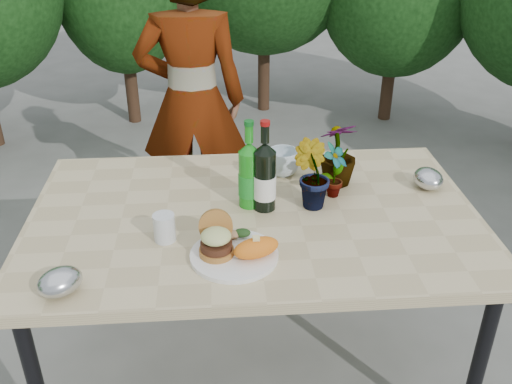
{
  "coord_description": "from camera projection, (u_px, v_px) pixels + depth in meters",
  "views": [
    {
      "loc": [
        -0.13,
        -1.74,
        1.81
      ],
      "look_at": [
        0.0,
        -0.08,
        0.88
      ],
      "focal_mm": 40.0,
      "sensor_mm": 36.0,
      "label": 1
    }
  ],
  "objects": [
    {
      "name": "burger_stack",
      "position": [
        216.0,
        239.0,
        1.78
      ],
      "size": [
        0.11,
        0.16,
        0.11
      ],
      "color": "#B7722D",
      "rests_on": "dinner_plate"
    },
    {
      "name": "ground",
      "position": [
        255.0,
        365.0,
        2.4
      ],
      "size": [
        80.0,
        80.0,
        0.0
      ],
      "primitive_type": "plane",
      "color": "#61615C",
      "rests_on": "ground"
    },
    {
      "name": "plastic_cup",
      "position": [
        164.0,
        228.0,
        1.86
      ],
      "size": [
        0.07,
        0.07,
        0.09
      ],
      "primitive_type": "cylinder",
      "color": "silver",
      "rests_on": "patio_table"
    },
    {
      "name": "grilled_veg",
      "position": [
        238.0,
        234.0,
        1.87
      ],
      "size": [
        0.08,
        0.05,
        0.03
      ],
      "color": "olive",
      "rests_on": "dinner_plate"
    },
    {
      "name": "wine_bottle",
      "position": [
        265.0,
        177.0,
        2.01
      ],
      "size": [
        0.08,
        0.08,
        0.34
      ],
      "rotation": [
        0.0,
        0.0,
        -0.14
      ],
      "color": "black",
      "rests_on": "patio_table"
    },
    {
      "name": "person",
      "position": [
        192.0,
        102.0,
        2.96
      ],
      "size": [
        0.57,
        0.37,
        1.55
      ],
      "primitive_type": "imported",
      "rotation": [
        0.0,
        0.0,
        3.14
      ],
      "color": "#8D5D46",
      "rests_on": "ground"
    },
    {
      "name": "blue_bowl",
      "position": [
        283.0,
        163.0,
        2.27
      ],
      "size": [
        0.17,
        0.17,
        0.11
      ],
      "primitive_type": "imported",
      "rotation": [
        0.0,
        0.0,
        0.36
      ],
      "color": "silver",
      "rests_on": "patio_table"
    },
    {
      "name": "foil_packet_right",
      "position": [
        428.0,
        178.0,
        2.18
      ],
      "size": [
        0.12,
        0.14,
        0.08
      ],
      "primitive_type": "ellipsoid",
      "rotation": [
        0.0,
        0.0,
        1.68
      ],
      "color": "#B9BBC0",
      "rests_on": "patio_table"
    },
    {
      "name": "seedling_mid",
      "position": [
        311.0,
        175.0,
        2.02
      ],
      "size": [
        0.18,
        0.17,
        0.25
      ],
      "primitive_type": "imported",
      "rotation": [
        0.0,
        0.0,
        2.43
      ],
      "color": "#2B561D",
      "rests_on": "patio_table"
    },
    {
      "name": "shrub_hedge",
      "position": [
        284.0,
        4.0,
        3.33
      ],
      "size": [
        6.86,
        5.22,
        2.21
      ],
      "color": "#382316",
      "rests_on": "ground"
    },
    {
      "name": "dinner_plate",
      "position": [
        234.0,
        255.0,
        1.8
      ],
      "size": [
        0.28,
        0.28,
        0.01
      ],
      "primitive_type": "cylinder",
      "color": "white",
      "rests_on": "patio_table"
    },
    {
      "name": "seedling_right",
      "position": [
        338.0,
        153.0,
        2.17
      ],
      "size": [
        0.18,
        0.18,
        0.25
      ],
      "primitive_type": "imported",
      "rotation": [
        0.0,
        0.0,
        3.42
      ],
      "color": "#2C581E",
      "rests_on": "patio_table"
    },
    {
      "name": "seedling_left",
      "position": [
        334.0,
        171.0,
        2.09
      ],
      "size": [
        0.13,
        0.13,
        0.21
      ],
      "primitive_type": "imported",
      "rotation": [
        0.0,
        0.0,
        0.78
      ],
      "color": "#2A5D1F",
      "rests_on": "patio_table"
    },
    {
      "name": "patio_table",
      "position": [
        254.0,
        226.0,
        2.06
      ],
      "size": [
        1.6,
        1.0,
        0.75
      ],
      "color": "tan",
      "rests_on": "ground"
    },
    {
      "name": "sweet_potato",
      "position": [
        256.0,
        248.0,
        1.76
      ],
      "size": [
        0.17,
        0.12,
        0.06
      ],
      "primitive_type": "ellipsoid",
      "rotation": [
        0.0,
        0.0,
        0.35
      ],
      "color": "orange",
      "rests_on": "dinner_plate"
    },
    {
      "name": "sparkling_water",
      "position": [
        249.0,
        176.0,
        2.03
      ],
      "size": [
        0.08,
        0.08,
        0.33
      ],
      "rotation": [
        0.0,
        0.0,
        -0.27
      ],
      "color": "#188919",
      "rests_on": "patio_table"
    },
    {
      "name": "foil_packet_left",
      "position": [
        60.0,
        282.0,
        1.63
      ],
      "size": [
        0.17,
        0.17,
        0.08
      ],
      "primitive_type": "ellipsoid",
      "rotation": [
        0.0,
        0.0,
        0.71
      ],
      "color": "#B5B7BC",
      "rests_on": "patio_table"
    }
  ]
}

